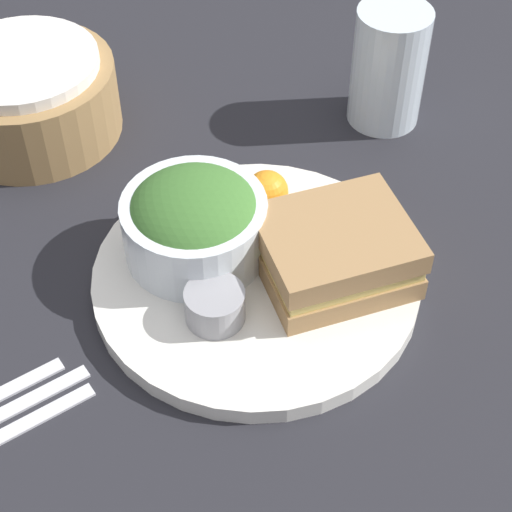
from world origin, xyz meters
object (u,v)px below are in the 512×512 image
object	(u,v)px
salad_bowl	(194,221)
bread_basket	(29,96)
sandwich	(335,252)
dressing_cup	(215,305)
plate	(256,278)
drink_glass	(389,67)

from	to	relation	value
salad_bowl	bread_basket	world-z (taller)	salad_bowl
sandwich	salad_bowl	xyz separation A→B (m)	(-0.11, 0.05, 0.01)
sandwich	dressing_cup	xyz separation A→B (m)	(-0.11, -0.03, -0.01)
dressing_cup	bread_basket	world-z (taller)	bread_basket
dressing_cup	plate	bearing A→B (deg)	46.50
sandwich	salad_bowl	bearing A→B (deg)	157.22
sandwich	drink_glass	distance (m)	0.25
plate	bread_basket	world-z (taller)	bread_basket
sandwich	bread_basket	size ratio (longest dim) A/B	0.77
salad_bowl	dressing_cup	xyz separation A→B (m)	(0.01, -0.08, -0.02)
sandwich	dressing_cup	distance (m)	0.11
plate	dressing_cup	size ratio (longest dim) A/B	5.69
salad_bowl	drink_glass	xyz separation A→B (m)	(0.22, 0.18, 0.01)
salad_bowl	drink_glass	distance (m)	0.28
salad_bowl	bread_basket	xyz separation A→B (m)	(-0.14, 0.22, -0.01)
sandwich	bread_basket	world-z (taller)	bread_basket
dressing_cup	bread_basket	xyz separation A→B (m)	(-0.15, 0.29, 0.01)
bread_basket	dressing_cup	bearing A→B (deg)	-63.01
salad_bowl	drink_glass	bearing A→B (deg)	38.90
plate	salad_bowl	size ratio (longest dim) A/B	2.26
plate	dressing_cup	xyz separation A→B (m)	(-0.04, -0.04, 0.02)
plate	dressing_cup	bearing A→B (deg)	-133.50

